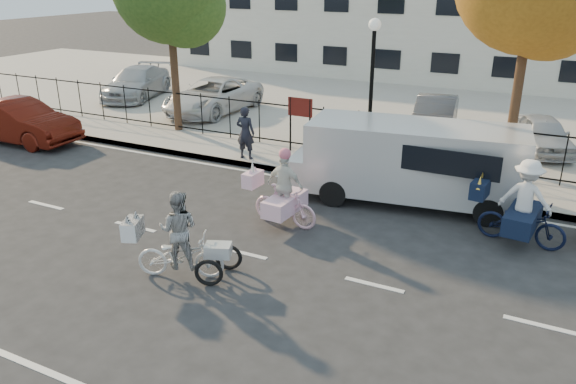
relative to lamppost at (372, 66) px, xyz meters
The scene contains 19 objects.
ground 7.50m from the lamppost, 94.21° to the right, with size 120.00×120.00×0.00m, color #333334.
road_markings 7.49m from the lamppost, 94.21° to the right, with size 60.00×9.52×0.01m, color silver, non-canonical shape.
curb 3.54m from the lamppost, 105.95° to the right, with size 60.00×0.10×0.15m, color #A8A399.
sidewalk 3.16m from the lamppost, 125.54° to the right, with size 60.00×2.20×0.15m, color #A8A399.
parking_lot 8.76m from the lamppost, 93.49° to the left, with size 60.00×15.60×0.15m, color #A8A399.
iron_fence 2.30m from the lamppost, 141.34° to the left, with size 58.00×0.06×1.50m, color black, non-canonical shape.
building 18.21m from the lamppost, 91.57° to the left, with size 34.00×10.00×6.00m, color silver.
lamppost is the anchor object (origin of this frame).
street_sign 2.90m from the lamppost, behind, with size 0.85×0.06×1.80m.
zebra_trike 8.60m from the lamppost, 97.51° to the right, with size 2.11×1.44×1.83m.
unicorn_bike 5.62m from the lamppost, 94.14° to the right, with size 1.93×1.35×1.94m.
bull_bike 6.43m from the lamppost, 36.82° to the right, with size 2.16×1.49×1.98m.
white_van 3.57m from the lamppost, 50.24° to the right, with size 6.18×2.72×2.11m.
red_sedan 12.59m from the lamppost, 166.01° to the right, with size 1.60×4.60×1.52m, color #501109.
pedestrian 4.40m from the lamppost, 158.69° to the right, with size 0.61×0.40×1.69m, color black.
lot_car_a 13.85m from the lamppost, 161.30° to the left, with size 1.96×4.81×1.40m, color #B2B6BA.
lot_car_b 9.03m from the lamppost, 156.76° to the left, with size 2.33×5.04×1.40m, color silver.
lot_car_c 5.02m from the lamppost, 76.14° to the left, with size 1.40×4.02×1.32m, color #4B4E53.
lot_car_d 6.46m from the lamppost, 37.46° to the left, with size 1.38×3.43×1.17m, color #B7BABF.
Camera 1 is at (5.76, -9.29, 5.72)m, focal length 35.00 mm.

